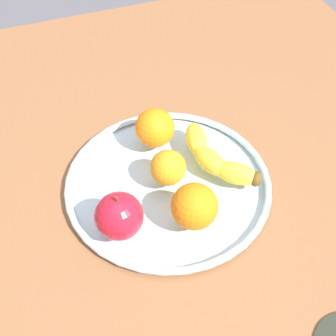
% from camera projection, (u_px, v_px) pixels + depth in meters
% --- Properties ---
extents(ground_plane, '(1.27, 1.27, 0.04)m').
position_uv_depth(ground_plane, '(168.00, 193.00, 0.78)').
color(ground_plane, brown).
extents(fruit_bowl, '(0.36, 0.36, 0.02)m').
position_uv_depth(fruit_bowl, '(168.00, 183.00, 0.76)').
color(fruit_bowl, silver).
rests_on(fruit_bowl, ground_plane).
extents(banana, '(0.18, 0.10, 0.04)m').
position_uv_depth(banana, '(215.00, 158.00, 0.76)').
color(banana, yellow).
rests_on(banana, fruit_bowl).
extents(apple, '(0.08, 0.08, 0.08)m').
position_uv_depth(apple, '(119.00, 216.00, 0.66)').
color(apple, red).
rests_on(apple, fruit_bowl).
extents(orange_center, '(0.07, 0.07, 0.07)m').
position_uv_depth(orange_center, '(155.00, 128.00, 0.79)').
color(orange_center, orange).
rests_on(orange_center, fruit_bowl).
extents(orange_front_right, '(0.07, 0.07, 0.07)m').
position_uv_depth(orange_front_right, '(194.00, 206.00, 0.67)').
color(orange_front_right, orange).
rests_on(orange_front_right, fruit_bowl).
extents(orange_front_left, '(0.06, 0.06, 0.06)m').
position_uv_depth(orange_front_left, '(167.00, 167.00, 0.73)').
color(orange_front_left, orange).
rests_on(orange_front_left, fruit_bowl).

